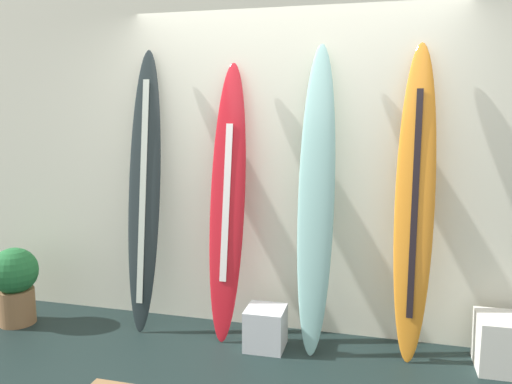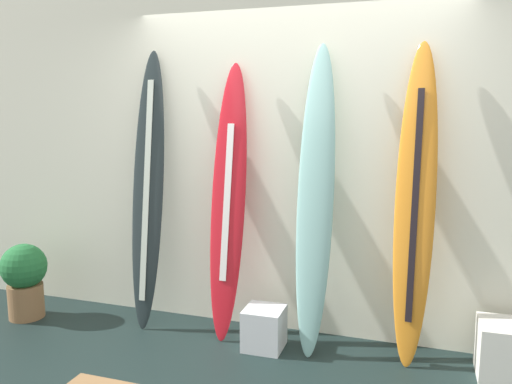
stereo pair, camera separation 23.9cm
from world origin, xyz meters
name	(u,v)px [view 2 (the right image)]	position (x,y,z in m)	size (l,w,h in m)	color
wall_back	(295,155)	(0.00, 1.30, 1.40)	(7.20, 0.20, 2.80)	white
surfboard_charcoal	(148,190)	(-1.13, 0.97, 1.11)	(0.28, 0.39, 2.22)	#222B2D
surfboard_crimson	(228,204)	(-0.44, 0.97, 1.04)	(0.28, 0.40, 2.11)	red
surfboard_seafoam	(315,202)	(0.24, 0.94, 1.10)	(0.27, 0.44, 2.22)	#87BDB6
surfboard_sunset	(415,208)	(0.92, 0.98, 1.09)	(0.28, 0.37, 2.21)	orange
display_block_left	(264,328)	(-0.10, 0.81, 0.15)	(0.29, 0.29, 0.31)	silver
display_block_center	(506,350)	(1.54, 0.92, 0.18)	(0.36, 0.36, 0.37)	white
potted_plant	(24,277)	(-2.19, 0.72, 0.36)	(0.38, 0.38, 0.64)	olive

